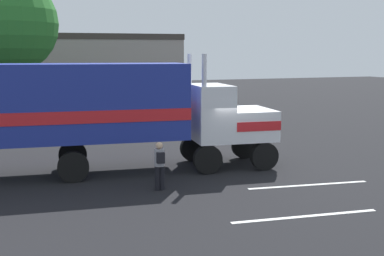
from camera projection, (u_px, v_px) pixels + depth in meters
ground_plane at (234, 166)px, 19.28m from camera, size 120.00×120.00×0.00m
lane_stripe_near at (308, 185)px, 16.47m from camera, size 4.38×0.79×0.01m
lane_stripe_mid at (306, 216)px, 13.30m from camera, size 4.39×0.70×0.01m
semi_truck at (74, 108)px, 17.58m from camera, size 14.36×4.26×4.50m
person_bystander at (160, 164)px, 15.76m from camera, size 0.34×0.46×1.63m
tree_center at (7, 24)px, 29.01m from camera, size 6.10×6.10×9.39m
building_backdrop at (70, 67)px, 42.79m from camera, size 20.40×8.42×6.24m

